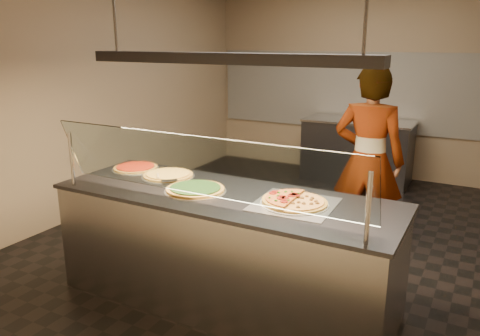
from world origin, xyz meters
The scene contains 17 objects.
ground centered at (0.00, 0.00, -0.01)m, with size 5.00×6.00×0.02m, color black.
wall_back centered at (0.00, 3.01, 1.50)m, with size 5.00×0.02×3.00m, color #907A5C.
wall_front centered at (0.00, -3.01, 1.50)m, with size 5.00×0.02×3.00m, color #907A5C.
wall_left centered at (-2.51, 0.00, 1.50)m, with size 0.02×6.00×3.00m, color #907A5C.
tile_band centered at (0.00, 2.98, 1.30)m, with size 4.90×0.02×1.20m, color silver.
serving_counter centered at (0.02, -1.37, 0.47)m, with size 2.72×0.94×0.93m.
sneeze_guard centered at (0.02, -1.71, 1.23)m, with size 2.48×0.18×0.54m.
perforated_tray centered at (0.59, -1.33, 0.94)m, with size 0.59×0.59×0.01m.
half_pizza_pepperoni centered at (0.48, -1.33, 0.96)m, with size 0.26×0.48×0.05m.
half_pizza_sausage centered at (0.71, -1.33, 0.96)m, with size 0.25×0.48×0.04m.
pizza_spinach centered at (-0.21, -1.42, 0.95)m, with size 0.49×0.49×0.03m.
pizza_cheese centered at (-0.65, -1.18, 0.94)m, with size 0.46×0.46×0.03m.
pizza_tomato centered at (-1.06, -1.13, 0.94)m, with size 0.42×0.42×0.03m.
pizza_spatula centered at (-0.61, -1.32, 0.96)m, with size 0.28×0.17×0.02m.
prep_table centered at (0.04, 2.55, 0.47)m, with size 1.59×0.74×0.93m.
worker centered at (0.76, 0.15, 0.94)m, with size 0.68×0.45×1.88m, color #26222A.
heat_lamp_housing centered at (0.02, -1.37, 1.95)m, with size 2.30×0.18×0.08m, color #36363B.
Camera 1 is at (1.77, -4.32, 2.08)m, focal length 35.00 mm.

